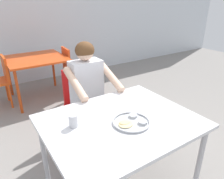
# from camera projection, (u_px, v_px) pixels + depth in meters

# --- Properties ---
(table_foreground) EXTENTS (1.17, 0.94, 0.75)m
(table_foreground) POSITION_uv_depth(u_px,v_px,m) (120.00, 127.00, 1.68)
(table_foreground) COLOR silver
(table_foreground) RESTS_ON ground
(thali_tray) EXTENTS (0.29, 0.29, 0.03)m
(thali_tray) POSITION_uv_depth(u_px,v_px,m) (131.00, 122.00, 1.61)
(thali_tray) COLOR #B7BABF
(thali_tray) RESTS_ON table_foreground
(drinking_cup) EXTENTS (0.07, 0.07, 0.10)m
(drinking_cup) POSITION_uv_depth(u_px,v_px,m) (73.00, 120.00, 1.55)
(drinking_cup) COLOR silver
(drinking_cup) RESTS_ON table_foreground
(chair_foreground) EXTENTS (0.42, 0.39, 0.88)m
(chair_foreground) POSITION_uv_depth(u_px,v_px,m) (83.00, 99.00, 2.53)
(chair_foreground) COLOR red
(chair_foreground) RESTS_ON ground
(diner_foreground) EXTENTS (0.49, 0.55, 1.22)m
(diner_foreground) POSITION_uv_depth(u_px,v_px,m) (90.00, 89.00, 2.27)
(diner_foreground) COLOR #3A3A3A
(diner_foreground) RESTS_ON ground
(table_background_red) EXTENTS (0.93, 0.91, 0.73)m
(table_background_red) POSITION_uv_depth(u_px,v_px,m) (36.00, 62.00, 3.49)
(table_background_red) COLOR #E04C19
(table_background_red) RESTS_ON ground
(chair_red_left) EXTENTS (0.40, 0.39, 0.82)m
(chair_red_left) POSITION_uv_depth(u_px,v_px,m) (0.00, 78.00, 3.28)
(chair_red_left) COLOR #DD4E18
(chair_red_left) RESTS_ON ground
(chair_red_right) EXTENTS (0.46, 0.43, 0.83)m
(chair_red_right) POSITION_uv_depth(u_px,v_px,m) (73.00, 66.00, 3.86)
(chair_red_right) COLOR #E24518
(chair_red_right) RESTS_ON ground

